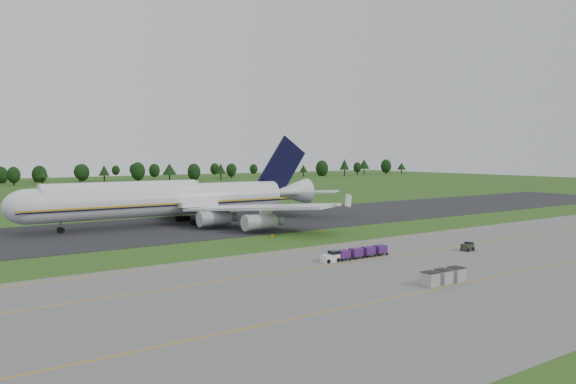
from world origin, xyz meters
TOP-DOWN VIEW (x-y plane):
  - ground at (0.00, 0.00)m, footprint 600.00×600.00m
  - apron at (0.00, -34.00)m, footprint 300.00×52.00m
  - taxiway at (0.00, 28.00)m, footprint 300.00×40.00m
  - apron_markings at (0.00, -26.98)m, footprint 300.00×30.20m
  - tree_line at (20.14, 219.80)m, footprint 521.96×23.38m
  - aircraft at (-10.87, 33.06)m, footprint 71.39×70.08m
  - baggage_train at (-4.62, -20.37)m, footprint 12.25×1.57m
  - utility_cart at (14.84, -25.82)m, footprint 2.14×1.44m
  - uld_row at (-6.52, -38.68)m, footprint 6.54×1.74m
  - edge_markers at (2.49, 4.21)m, footprint 11.83×0.30m

SIDE VIEW (x-z plane):
  - ground at x=0.00m, z-range 0.00..0.00m
  - apron at x=0.00m, z-range 0.00..0.06m
  - taxiway at x=0.00m, z-range 0.00..0.08m
  - apron_markings at x=0.00m, z-range 0.06..0.07m
  - edge_markers at x=2.49m, z-range -0.03..0.57m
  - utility_cart at x=14.84m, z-range 0.05..1.18m
  - baggage_train at x=-4.62m, z-range 0.10..1.61m
  - uld_row at x=-6.52m, z-range 0.07..1.79m
  - aircraft at x=-10.87m, z-range -4.33..15.85m
  - tree_line at x=20.14m, z-range 0.17..11.84m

